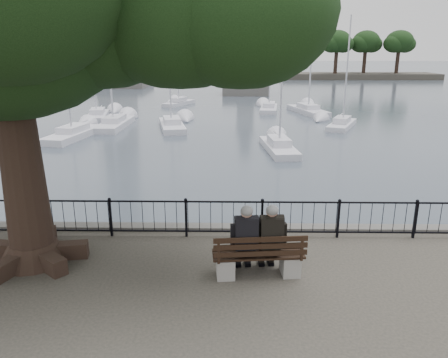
{
  "coord_description": "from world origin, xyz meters",
  "views": [
    {
      "loc": [
        0.18,
        -8.19,
        4.82
      ],
      "look_at": [
        0.0,
        2.5,
        1.6
      ],
      "focal_mm": 35.0,
      "sensor_mm": 36.0,
      "label": 1
    }
  ],
  "objects_px": {
    "person_left": "(245,242)",
    "person_right": "(270,241)",
    "bench": "(258,261)",
    "lion_monument": "(246,77)"
  },
  "relations": [
    {
      "from": "person_left",
      "to": "person_right",
      "type": "height_order",
      "value": "same"
    },
    {
      "from": "bench",
      "to": "person_right",
      "type": "relative_size",
      "value": 1.22
    },
    {
      "from": "person_left",
      "to": "lion_monument",
      "type": "height_order",
      "value": "lion_monument"
    },
    {
      "from": "bench",
      "to": "lion_monument",
      "type": "distance_m",
      "value": 49.54
    },
    {
      "from": "person_left",
      "to": "person_right",
      "type": "xyz_separation_m",
      "value": [
        0.54,
        0.05,
        0.0
      ]
    },
    {
      "from": "person_right",
      "to": "lion_monument",
      "type": "height_order",
      "value": "lion_monument"
    },
    {
      "from": "bench",
      "to": "lion_monument",
      "type": "bearing_deg",
      "value": 88.6
    },
    {
      "from": "bench",
      "to": "lion_monument",
      "type": "height_order",
      "value": "lion_monument"
    },
    {
      "from": "lion_monument",
      "to": "bench",
      "type": "bearing_deg",
      "value": -91.4
    },
    {
      "from": "person_left",
      "to": "person_right",
      "type": "bearing_deg",
      "value": 5.36
    }
  ]
}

